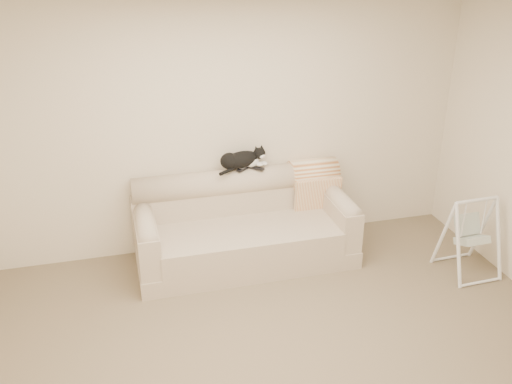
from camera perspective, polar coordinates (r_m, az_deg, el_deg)
ground_plane at (r=4.75m, az=2.89°, el=-16.31°), size 5.00×5.00×0.00m
room_shell at (r=3.93m, az=3.35°, el=0.80°), size 5.04×4.04×2.60m
sofa at (r=5.86m, az=-1.26°, el=-3.56°), size 2.20×0.93×0.90m
remote_a at (r=5.84m, az=-1.23°, el=2.39°), size 0.18×0.15×0.03m
remote_b at (r=5.85m, az=0.02°, el=2.41°), size 0.16×0.15×0.02m
tuxedo_cat at (r=5.81m, az=-1.46°, el=3.26°), size 0.55×0.34×0.22m
throw_blanket at (r=6.12m, az=5.79°, el=1.47°), size 0.50×0.38×0.58m
baby_swing at (r=5.98m, az=20.65°, el=-4.08°), size 0.51×0.54×0.81m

